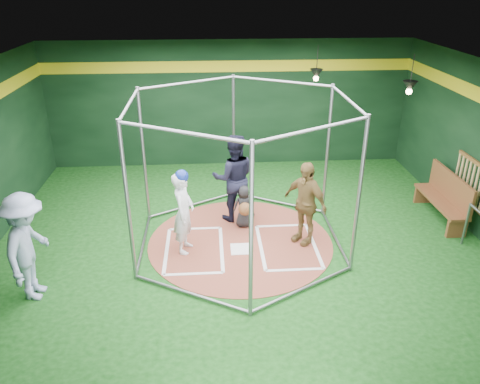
{
  "coord_description": "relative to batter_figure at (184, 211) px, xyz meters",
  "views": [
    {
      "loc": [
        -0.59,
        -8.34,
        5.04
      ],
      "look_at": [
        0.0,
        0.1,
        1.1
      ],
      "focal_mm": 35.0,
      "sensor_mm": 36.0,
      "label": 1
    }
  ],
  "objects": [
    {
      "name": "batting_cage",
      "position": [
        1.12,
        0.24,
        0.62
      ],
      "size": [
        4.05,
        4.67,
        3.0
      ],
      "color": "gray",
      "rests_on": "ground"
    },
    {
      "name": "bystander_blue",
      "position": [
        -2.5,
        -1.27,
        0.08
      ],
      "size": [
        0.78,
        1.28,
        1.92
      ],
      "primitive_type": "imported",
      "rotation": [
        0.0,
        0.0,
        1.51
      ],
      "color": "#9EACD1",
      "rests_on": "ground"
    },
    {
      "name": "bat_rack",
      "position": [
        6.05,
        0.64,
        0.17
      ],
      "size": [
        0.07,
        1.25,
        0.98
      ],
      "color": "brown",
      "rests_on": "room_shell"
    },
    {
      "name": "catcher_figure",
      "position": [
        1.25,
        0.87,
        -0.38
      ],
      "size": [
        0.49,
        0.56,
        0.95
      ],
      "color": "black",
      "rests_on": "clay_disc"
    },
    {
      "name": "clay_disc",
      "position": [
        1.12,
        0.24,
        -0.87
      ],
      "size": [
        3.8,
        3.8,
        0.01
      ],
      "primitive_type": "cylinder",
      "color": "brown",
      "rests_on": "ground"
    },
    {
      "name": "home_plate",
      "position": [
        1.12,
        -0.06,
        -0.86
      ],
      "size": [
        0.43,
        0.43,
        0.01
      ],
      "primitive_type": "cube",
      "color": "white",
      "rests_on": "clay_disc"
    },
    {
      "name": "batter_box_left",
      "position": [
        0.17,
        -0.01,
        -0.86
      ],
      "size": [
        1.17,
        1.77,
        0.01
      ],
      "color": "white",
      "rests_on": "clay_disc"
    },
    {
      "name": "umpire",
      "position": [
        1.05,
        1.29,
        0.12
      ],
      "size": [
        0.99,
        0.79,
        1.97
      ],
      "primitive_type": "imported",
      "rotation": [
        0.0,
        0.0,
        3.19
      ],
      "color": "black",
      "rests_on": "clay_disc"
    },
    {
      "name": "dugout_bench",
      "position": [
        5.76,
        0.96,
        -0.32
      ],
      "size": [
        0.44,
        1.87,
        1.09
      ],
      "color": "brown",
      "rests_on": "ground"
    },
    {
      "name": "batter_figure",
      "position": [
        0.0,
        0.0,
        0.0
      ],
      "size": [
        0.52,
        0.68,
        1.73
      ],
      "color": "white",
      "rests_on": "clay_disc"
    },
    {
      "name": "room_shell",
      "position": [
        1.12,
        0.24,
        0.88
      ],
      "size": [
        10.1,
        9.1,
        3.53
      ],
      "color": "#0D3B0D",
      "rests_on": "ground"
    },
    {
      "name": "pendant_lamp_far",
      "position": [
        5.12,
        2.24,
        1.86
      ],
      "size": [
        0.34,
        0.34,
        0.9
      ],
      "color": "black",
      "rests_on": "room_shell"
    },
    {
      "name": "visitor_leopard",
      "position": [
        2.42,
        0.18,
        0.01
      ],
      "size": [
        0.98,
        1.06,
        1.75
      ],
      "primitive_type": "imported",
      "rotation": [
        0.0,
        0.0,
        -0.87
      ],
      "color": "#A68447",
      "rests_on": "clay_disc"
    },
    {
      "name": "pendant_lamp_near",
      "position": [
        3.32,
        3.84,
        1.86
      ],
      "size": [
        0.34,
        0.34,
        0.9
      ],
      "color": "black",
      "rests_on": "room_shell"
    },
    {
      "name": "batter_box_right",
      "position": [
        2.07,
        -0.01,
        -0.86
      ],
      "size": [
        1.17,
        1.77,
        0.01
      ],
      "color": "white",
      "rests_on": "clay_disc"
    }
  ]
}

